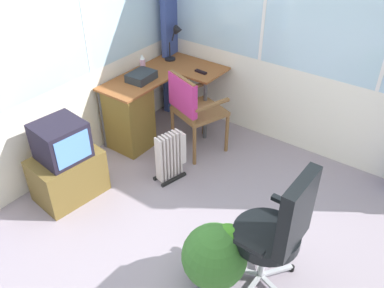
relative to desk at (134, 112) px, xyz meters
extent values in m
cube|color=gray|center=(-0.93, -1.61, -0.44)|extent=(4.94, 4.81, 0.06)
cube|color=white|center=(-0.93, 0.32, 0.05)|extent=(3.94, 0.06, 0.93)
cube|color=silver|center=(-0.93, 0.32, 1.25)|extent=(3.86, 0.06, 1.46)
cube|color=white|center=(-0.27, 0.32, 1.25)|extent=(0.04, 0.07, 1.46)
cube|color=white|center=(1.07, -1.61, 0.05)|extent=(0.06, 3.81, 0.93)
cube|color=silver|center=(1.07, -1.61, 1.25)|extent=(0.06, 3.73, 1.46)
cube|color=#3A4A8D|center=(0.94, 0.19, 0.82)|extent=(0.34, 0.11, 2.47)
cube|color=brown|center=(0.36, 0.02, 0.33)|extent=(1.33, 0.50, 0.02)
cube|color=brown|center=(0.77, -0.43, 0.33)|extent=(0.50, 0.40, 0.02)
cube|color=brown|center=(-0.08, 0.02, -0.05)|extent=(0.40, 0.46, 0.72)
cylinder|color=#4C4C51|center=(0.56, -0.59, -0.05)|extent=(0.04, 0.04, 0.73)
cylinder|color=#4C4C51|center=(-0.26, 0.23, -0.05)|extent=(0.04, 0.04, 0.73)
cylinder|color=black|center=(0.78, 0.09, 0.35)|extent=(0.13, 0.13, 0.02)
cylinder|color=black|center=(0.78, 0.09, 0.46)|extent=(0.02, 0.02, 0.20)
cylinder|color=black|center=(0.83, 0.06, 0.66)|extent=(0.03, 0.08, 0.19)
cone|color=black|center=(0.88, 0.02, 0.70)|extent=(0.11, 0.11, 0.12)
cube|color=black|center=(0.69, -0.43, 0.35)|extent=(0.06, 0.15, 0.02)
cylinder|color=pink|center=(0.32, 0.11, 0.42)|extent=(0.06, 0.06, 0.16)
cone|color=white|center=(0.32, 0.11, 0.53)|extent=(0.06, 0.06, 0.06)
cube|color=#272D32|center=(0.15, -0.01, 0.39)|extent=(0.31, 0.25, 0.09)
cylinder|color=brown|center=(0.49, -0.94, -0.18)|extent=(0.04, 0.04, 0.47)
cylinder|color=brown|center=(0.63, -0.53, -0.18)|extent=(0.04, 0.04, 0.47)
cylinder|color=brown|center=(0.07, -0.80, -0.18)|extent=(0.04, 0.04, 0.47)
cylinder|color=brown|center=(0.22, -0.38, -0.18)|extent=(0.04, 0.04, 0.47)
cube|color=brown|center=(0.35, -0.66, 0.08)|extent=(0.61, 0.61, 0.04)
cube|color=brown|center=(0.15, -0.59, 0.32)|extent=(0.18, 0.42, 0.45)
cube|color=#BB2F78|center=(0.15, -0.59, 0.34)|extent=(0.21, 0.45, 0.37)
cube|color=brown|center=(0.28, -0.87, 0.26)|extent=(0.42, 0.18, 0.03)
cube|color=brown|center=(0.43, -0.46, 0.26)|extent=(0.42, 0.18, 0.03)
cube|color=#B7B7BF|center=(-0.98, -2.10, -0.37)|extent=(0.28, 0.04, 0.02)
cube|color=#B7B7BF|center=(-0.89, -2.24, -0.37)|extent=(0.12, 0.28, 0.02)
cube|color=#B7B7BF|center=(-0.73, -2.19, -0.37)|extent=(0.25, 0.20, 0.02)
cylinder|color=black|center=(-0.62, -2.27, -0.39)|extent=(0.05, 0.05, 0.05)
cube|color=#B7B7BF|center=(-0.73, -2.02, -0.37)|extent=(0.25, 0.19, 0.02)
cylinder|color=black|center=(-0.61, -1.94, -0.39)|extent=(0.05, 0.05, 0.05)
cube|color=#B7B7BF|center=(-0.88, -1.97, -0.37)|extent=(0.12, 0.28, 0.02)
cylinder|color=black|center=(-0.93, -1.84, -0.39)|extent=(0.05, 0.05, 0.05)
cylinder|color=#B7B7BF|center=(-0.84, -2.10, -0.15)|extent=(0.05, 0.05, 0.40)
cylinder|color=black|center=(-0.84, -2.10, 0.08)|extent=(0.50, 0.50, 0.09)
cube|color=black|center=(-0.84, -2.29, 0.41)|extent=(0.43, 0.09, 0.57)
cube|color=black|center=(-0.57, -2.11, 0.21)|extent=(0.05, 0.22, 0.04)
cube|color=black|center=(-1.11, -2.10, 0.21)|extent=(0.05, 0.22, 0.04)
cube|color=brown|center=(-1.05, -0.09, -0.18)|extent=(0.69, 0.51, 0.47)
cube|color=black|center=(-1.05, -0.09, 0.23)|extent=(0.46, 0.45, 0.36)
cube|color=#568CE1|center=(-1.08, -0.30, 0.23)|extent=(0.34, 0.05, 0.28)
cube|color=silver|center=(-0.40, -0.69, -0.13)|extent=(0.04, 0.10, 0.51)
cube|color=silver|center=(-0.36, -0.70, -0.13)|extent=(0.04, 0.10, 0.51)
cube|color=silver|center=(-0.32, -0.71, -0.13)|extent=(0.04, 0.10, 0.51)
cube|color=silver|center=(-0.28, -0.72, -0.13)|extent=(0.04, 0.10, 0.51)
cube|color=silver|center=(-0.23, -0.73, -0.13)|extent=(0.04, 0.10, 0.51)
cube|color=silver|center=(-0.19, -0.74, -0.13)|extent=(0.04, 0.10, 0.51)
cube|color=silver|center=(-0.15, -0.75, -0.13)|extent=(0.04, 0.10, 0.51)
cube|color=black|center=(-0.29, -0.79, -0.40)|extent=(0.31, 0.10, 0.03)
cube|color=black|center=(-0.26, -0.66, -0.40)|extent=(0.31, 0.10, 0.03)
cube|color=silver|center=(-0.11, -0.76, -0.10)|extent=(0.07, 0.10, 0.36)
cylinder|color=#344151|center=(-1.09, -1.82, -0.35)|extent=(0.27, 0.27, 0.12)
sphere|color=#376D2C|center=(-1.09, -1.82, -0.10)|extent=(0.50, 0.50, 0.50)
sphere|color=#3F8924|center=(-0.99, -1.87, 0.00)|extent=(0.28, 0.28, 0.28)
camera|label=1|loc=(-2.84, -2.89, 2.35)|focal=38.43mm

